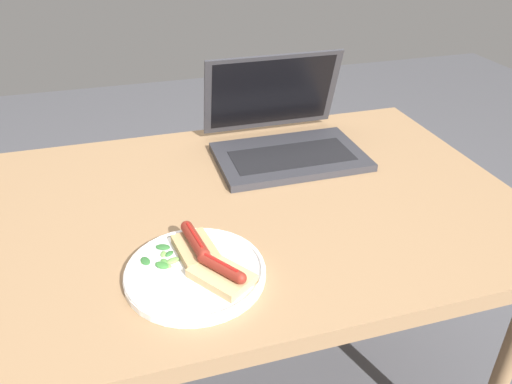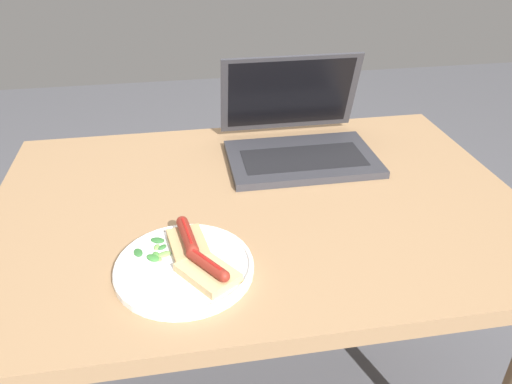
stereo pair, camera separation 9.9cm
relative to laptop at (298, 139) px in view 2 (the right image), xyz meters
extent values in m
cube|color=#93704C|center=(-0.14, -0.20, -0.06)|extent=(1.14, 0.80, 0.04)
cylinder|color=#93704C|center=(0.35, 0.12, -0.41)|extent=(0.04, 0.04, 0.67)
cylinder|color=#93704C|center=(-0.63, 0.12, -0.41)|extent=(0.04, 0.04, 0.67)
cube|color=#2D2D33|center=(0.00, -0.04, -0.03)|extent=(0.36, 0.23, 0.02)
cube|color=black|center=(0.00, -0.06, -0.02)|extent=(0.30, 0.13, 0.00)
cube|color=#2D2D33|center=(0.00, 0.11, 0.08)|extent=(0.36, 0.07, 0.22)
cube|color=black|center=(0.00, 0.10, 0.08)|extent=(0.32, 0.06, 0.19)
cylinder|color=white|center=(-0.31, -0.41, -0.04)|extent=(0.25, 0.25, 0.01)
torus|color=white|center=(-0.31, -0.41, -0.03)|extent=(0.24, 0.24, 0.01)
cube|color=tan|center=(-0.27, -0.45, -0.02)|extent=(0.11, 0.12, 0.02)
cylinder|color=maroon|center=(-0.27, -0.45, 0.00)|extent=(0.07, 0.08, 0.02)
sphere|color=maroon|center=(-0.24, -0.48, 0.00)|extent=(0.02, 0.02, 0.02)
sphere|color=maroon|center=(-0.29, -0.41, 0.00)|extent=(0.02, 0.02, 0.02)
cylinder|color=red|center=(-0.27, -0.45, 0.01)|extent=(0.05, 0.06, 0.01)
cube|color=tan|center=(-0.30, -0.37, -0.02)|extent=(0.08, 0.11, 0.02)
cylinder|color=maroon|center=(-0.30, -0.37, 0.00)|extent=(0.04, 0.10, 0.02)
sphere|color=maroon|center=(-0.30, -0.32, 0.00)|extent=(0.02, 0.02, 0.02)
sphere|color=maroon|center=(-0.29, -0.41, 0.00)|extent=(0.02, 0.02, 0.02)
cylinder|color=red|center=(-0.30, -0.37, 0.01)|extent=(0.02, 0.08, 0.01)
ellipsoid|color=#387A33|center=(-0.36, -0.39, -0.03)|extent=(0.03, 0.03, 0.01)
ellipsoid|color=#2D662D|center=(-0.39, -0.37, -0.03)|extent=(0.02, 0.03, 0.01)
ellipsoid|color=#4C8E3D|center=(-0.35, -0.38, -0.03)|extent=(0.02, 0.02, 0.00)
ellipsoid|color=#2D662D|center=(-0.35, -0.33, -0.03)|extent=(0.03, 0.03, 0.01)
ellipsoid|color=#709E4C|center=(-0.34, -0.38, -0.03)|extent=(0.03, 0.02, 0.01)
ellipsoid|color=#709E4C|center=(-0.35, -0.39, -0.03)|extent=(0.02, 0.02, 0.00)
ellipsoid|color=#2D662D|center=(-0.34, -0.36, -0.03)|extent=(0.02, 0.02, 0.00)
ellipsoid|color=#4C8E3D|center=(-0.39, -0.37, -0.03)|extent=(0.02, 0.01, 0.00)
ellipsoid|color=#709E4C|center=(-0.35, -0.36, -0.03)|extent=(0.01, 0.02, 0.00)
camera|label=1|loc=(-0.40, -1.08, 0.53)|focal=35.00mm
camera|label=2|loc=(-0.30, -1.11, 0.53)|focal=35.00mm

